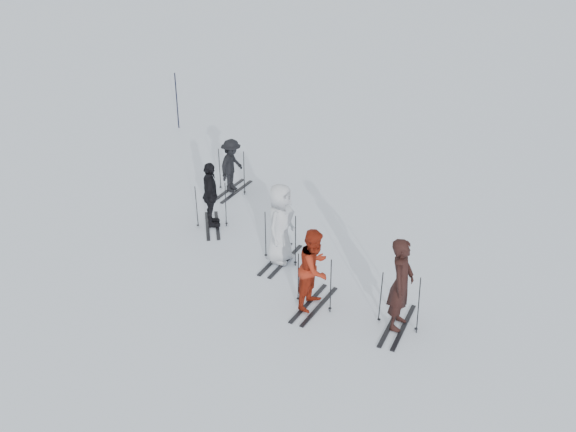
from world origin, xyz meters
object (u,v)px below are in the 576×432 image
(skier_near_dark, at_px, (401,285))
(skier_red, at_px, (315,269))
(skier_grey, at_px, (280,224))
(skier_uphill_left, at_px, (211,196))
(skier_uphill_far, at_px, (232,166))
(piste_marker, at_px, (177,101))

(skier_near_dark, height_order, skier_red, skier_near_dark)
(skier_red, height_order, skier_grey, skier_grey)
(skier_uphill_left, bearing_deg, skier_near_dark, -144.69)
(skier_red, bearing_deg, skier_uphill_far, 49.05)
(piste_marker, bearing_deg, skier_uphill_left, -75.08)
(skier_near_dark, relative_size, skier_red, 1.10)
(skier_uphill_far, distance_m, piste_marker, 6.45)
(skier_uphill_left, relative_size, piste_marker, 0.84)
(skier_uphill_left, relative_size, skier_uphill_far, 1.11)
(skier_near_dark, xyz_separation_m, skier_uphill_far, (-3.93, 6.74, -0.19))
(skier_red, relative_size, skier_uphill_far, 1.12)
(skier_near_dark, distance_m, skier_red, 1.85)
(skier_near_dark, distance_m, skier_uphill_left, 6.19)
(skier_near_dark, height_order, skier_grey, skier_near_dark)
(skier_uphill_far, bearing_deg, skier_uphill_left, -163.83)
(skier_red, xyz_separation_m, skier_grey, (-0.75, 1.91, 0.08))
(skier_uphill_left, bearing_deg, skier_red, -153.58)
(skier_grey, distance_m, piste_marker, 10.79)
(skier_grey, height_order, skier_uphill_left, skier_grey)
(skier_uphill_far, xyz_separation_m, piste_marker, (-2.54, 5.92, 0.26))
(skier_near_dark, height_order, piste_marker, piste_marker)
(skier_near_dark, bearing_deg, skier_uphill_far, 54.23)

